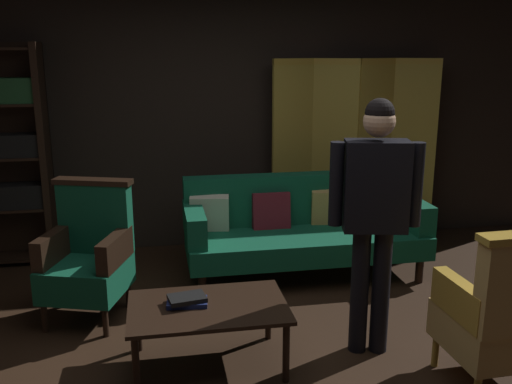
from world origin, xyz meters
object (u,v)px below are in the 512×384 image
Objects in this scene: armchair_gilt_accent at (502,313)px; book_navy_cloth at (187,302)px; folding_screen at (354,150)px; coffee_table at (208,312)px; armchair_wing_left at (89,255)px; velvet_couch at (303,225)px; book_black_cloth at (187,298)px; standing_figure at (375,205)px.

armchair_gilt_accent is 1.90m from book_navy_cloth.
coffee_table is at bearing -128.77° from folding_screen.
armchair_wing_left is at bearing 129.47° from book_navy_cloth.
coffee_table is at bearing -125.30° from velvet_couch.
book_navy_cloth is at bearing -129.30° from velvet_couch.
book_navy_cloth is (-0.13, 0.03, 0.06)m from coffee_table.
book_navy_cloth is at bearing 0.00° from book_black_cloth.
coffee_table is 0.96× the size of armchair_gilt_accent.
velvet_couch reaches higher than coffee_table.
armchair_wing_left is 1.07m from book_navy_cloth.
folding_screen reaches higher than velvet_couch.
book_navy_cloth is 1.10× the size of book_black_cloth.
standing_figure is at bearing -24.57° from armchair_wing_left.
standing_figure is 7.40× the size of book_black_cloth.
book_navy_cloth is at bearing 161.71° from armchair_gilt_accent.
armchair_wing_left is at bearing -153.25° from folding_screen.
armchair_gilt_accent reaches higher than book_black_cloth.
folding_screen is 1.90× the size of coffee_table.
book_black_cloth is (-1.21, 0.04, -0.56)m from standing_figure.
standing_figure is at bearing -1.68° from book_navy_cloth.
coffee_table is 0.96× the size of armchair_wing_left.
book_navy_cloth is at bearing 178.32° from standing_figure.
armchair_gilt_accent is at bearing -90.89° from folding_screen.
armchair_gilt_accent is 0.98m from standing_figure.
book_black_cloth is at bearing -50.53° from armchair_wing_left.
book_black_cloth is (-0.13, 0.03, 0.09)m from coffee_table.
armchair_gilt_accent is 2.86m from armchair_wing_left.
coffee_table is at bearing -14.61° from book_navy_cloth.
armchair_gilt_accent is 0.61× the size of standing_figure.
standing_figure is 6.73× the size of book_navy_cloth.
armchair_gilt_accent is (-0.04, -2.70, -0.50)m from folding_screen.
velvet_couch is 1.73m from coffee_table.
folding_screen is 1.83× the size of armchair_wing_left.
coffee_table is (-1.00, -1.41, -0.08)m from velvet_couch.
armchair_wing_left is at bearing 129.47° from book_black_cloth.
standing_figure reaches higher than armchair_wing_left.
coffee_table is 1.26m from standing_figure.
velvet_couch is at bearing 108.97° from armchair_gilt_accent.
coffee_table is (-1.71, -2.13, -0.61)m from folding_screen.
armchair_gilt_accent is at bearing -18.29° from book_navy_cloth.
folding_screen is 2.74m from armchair_gilt_accent.
book_black_cloth is (-1.12, -1.37, 0.01)m from velvet_couch.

